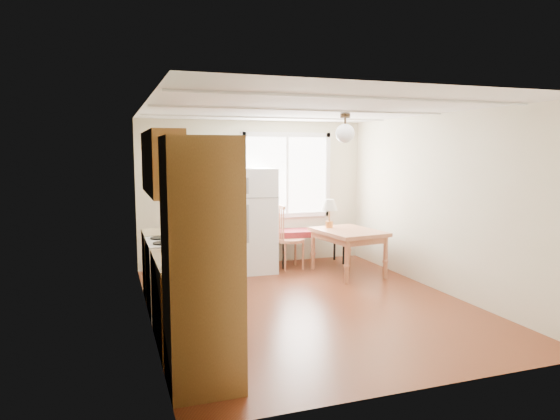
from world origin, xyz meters
name	(u,v)px	position (x,y,z in m)	size (l,w,h in m)	color
room_shell	(308,208)	(0.00, 0.00, 1.25)	(4.60, 5.60, 2.62)	#4F1F10
kitchen_run	(180,260)	(-1.72, -0.63, 0.84)	(0.65, 3.40, 2.20)	brown
window_unit	(287,175)	(0.60, 2.47, 1.55)	(1.64, 0.05, 1.51)	white
pendant_light	(345,132)	(0.70, 0.40, 2.24)	(0.26, 0.26, 0.40)	#322416
refrigerator	(252,220)	(-0.20, 1.94, 0.85)	(0.73, 0.74, 1.70)	white
bench	(310,233)	(0.89, 2.09, 0.55)	(1.39, 0.66, 0.62)	maroon
dining_table	(348,236)	(1.21, 1.26, 0.61)	(1.00, 1.25, 0.72)	#A5613F
chair	(285,232)	(0.35, 1.90, 0.63)	(0.48, 0.48, 1.09)	#A5613F
table_lamp	(329,207)	(1.03, 1.60, 1.06)	(0.27, 0.27, 0.47)	#C4833E
coffee_maker	(190,255)	(-1.72, -1.32, 1.03)	(0.24, 0.28, 0.36)	black
kettle	(171,242)	(-1.78, -0.40, 0.99)	(0.12, 0.12, 0.22)	red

